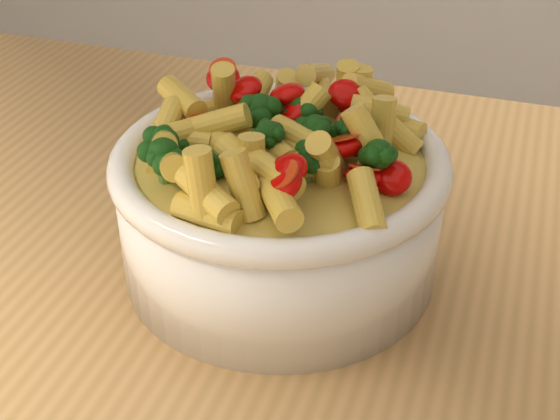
% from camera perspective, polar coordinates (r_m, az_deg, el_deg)
% --- Properties ---
extents(table, '(1.20, 0.80, 0.90)m').
position_cam_1_polar(table, '(0.61, -10.70, -13.72)').
color(table, tan).
rests_on(table, ground).
extents(serving_bowl, '(0.22, 0.22, 0.10)m').
position_cam_1_polar(serving_bowl, '(0.53, -0.00, 0.11)').
color(serving_bowl, white).
rests_on(serving_bowl, table).
extents(pasta_salad, '(0.18, 0.18, 0.04)m').
position_cam_1_polar(pasta_salad, '(0.50, -0.00, 5.86)').
color(pasta_salad, '#F8CF4E').
rests_on(pasta_salad, serving_bowl).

